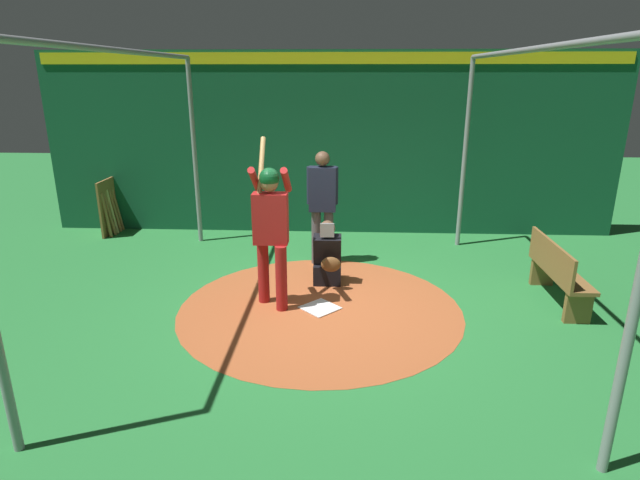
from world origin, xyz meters
TOP-DOWN VIEW (x-y plane):
  - ground_plane at (0.00, 0.00)m, footprint 26.71×26.71m
  - dirt_circle at (0.00, 0.00)m, footprint 3.71×3.71m
  - home_plate at (0.00, 0.00)m, footprint 0.59×0.59m
  - batter at (-0.08, -0.63)m, footprint 0.68×0.49m
  - catcher at (-0.88, 0.07)m, footprint 0.58×0.40m
  - umpire at (-1.72, -0.05)m, footprint 0.23×0.49m
  - back_wall at (-3.57, 0.00)m, footprint 0.23×10.71m
  - cage_frame at (0.00, 0.00)m, footprint 5.65×4.77m
  - bat_rack at (-3.32, -4.18)m, footprint 1.06×0.21m
  - bench at (-0.37, 3.14)m, footprint 1.46×0.36m

SIDE VIEW (x-z plane):
  - ground_plane at x=0.00m, z-range 0.00..0.00m
  - dirt_circle at x=0.00m, z-range 0.00..0.01m
  - home_plate at x=0.00m, z-range 0.01..0.02m
  - catcher at x=-0.88m, z-range -0.10..0.86m
  - bench at x=-0.37m, z-range 0.01..0.86m
  - bat_rack at x=-3.32m, z-range -0.04..1.01m
  - umpire at x=-1.72m, z-range 0.12..1.94m
  - batter at x=-0.08m, z-range 0.05..2.22m
  - back_wall at x=-3.57m, z-range 0.01..3.37m
  - cage_frame at x=0.00m, z-range 0.62..3.86m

